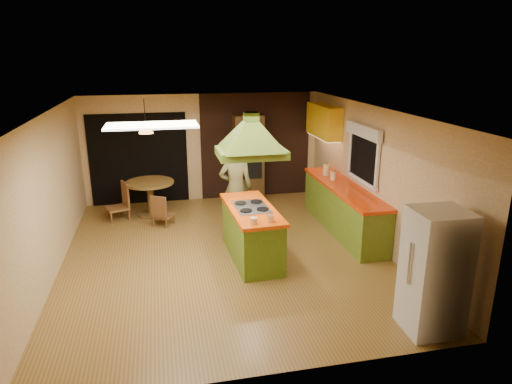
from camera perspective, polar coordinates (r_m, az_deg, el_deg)
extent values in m
plane|color=olive|center=(8.16, -3.90, -7.64)|extent=(6.50, 6.50, 0.00)
plane|color=beige|center=(10.86, -6.55, 5.53)|extent=(5.50, 0.00, 5.50)
plane|color=beige|center=(4.74, 1.65, -10.03)|extent=(5.50, 0.00, 5.50)
plane|color=beige|center=(7.85, -24.38, -0.44)|extent=(0.00, 6.50, 6.50)
plane|color=beige|center=(8.53, 14.53, 1.89)|extent=(0.00, 6.50, 6.50)
plane|color=silver|center=(7.47, -4.29, 10.07)|extent=(6.50, 6.50, 0.00)
cube|color=#381E14|center=(11.02, -0.04, 5.82)|extent=(2.64, 0.03, 2.50)
cube|color=black|center=(10.84, -14.43, 4.00)|extent=(2.20, 0.03, 2.10)
cube|color=olive|center=(9.16, 10.82, -2.18)|extent=(0.58, 3.00, 0.86)
cube|color=#E53807|center=(9.02, 10.98, 0.58)|extent=(0.62, 3.05, 0.06)
cube|color=yellow|center=(10.30, 8.48, 8.78)|extent=(0.34, 1.40, 0.70)
cube|color=black|center=(8.79, 13.36, 4.44)|extent=(0.03, 1.16, 0.96)
cube|color=white|center=(8.69, 13.27, 7.45)|extent=(0.10, 1.35, 0.22)
cube|color=white|center=(6.21, -12.90, 8.12)|extent=(1.20, 0.60, 0.03)
cube|color=#597E1F|center=(7.81, -0.57, -5.33)|extent=(0.76, 1.78, 0.86)
cube|color=#EF4E07|center=(7.65, -0.58, -2.16)|extent=(0.82, 1.86, 0.06)
cube|color=silver|center=(7.64, -0.58, -1.89)|extent=(0.57, 0.79, 0.02)
cube|color=#536B1A|center=(7.39, -0.60, 4.92)|extent=(1.09, 0.79, 0.13)
pyramid|color=#536B1A|center=(7.30, -0.61, 8.84)|extent=(1.09, 0.79, 0.45)
cube|color=#536B1A|center=(7.29, -0.61, 9.41)|extent=(0.22, 0.22, 0.13)
imported|color=brown|center=(8.83, -2.54, 0.46)|extent=(0.71, 0.53, 1.77)
cube|color=silver|center=(6.14, 21.42, -9.27)|extent=(0.68, 0.65, 1.61)
cube|color=#483217|center=(10.76, -1.00, 4.28)|extent=(0.68, 0.58, 2.04)
cube|color=black|center=(10.41, -0.69, 5.53)|extent=(0.53, 0.02, 0.45)
cube|color=black|center=(10.52, -0.68, 2.86)|extent=(0.53, 0.02, 0.45)
cylinder|color=brown|center=(9.99, -13.15, 1.16)|extent=(1.02, 1.02, 0.05)
cylinder|color=brown|center=(10.09, -13.02, -0.79)|extent=(0.14, 0.14, 0.72)
cylinder|color=brown|center=(10.21, -12.88, -2.71)|extent=(0.57, 0.57, 0.05)
cone|color=#FF9E3F|center=(9.75, -13.61, 7.73)|extent=(0.38, 0.38, 0.20)
cylinder|color=beige|center=(9.73, 8.82, 2.77)|extent=(0.16, 0.16, 0.22)
cylinder|color=beige|center=(9.40, 9.62, 2.05)|extent=(0.13, 0.13, 0.17)
cylinder|color=#F3E4C3|center=(9.37, 9.70, 1.94)|extent=(0.12, 0.12, 0.15)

